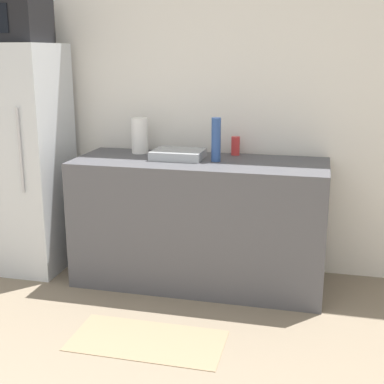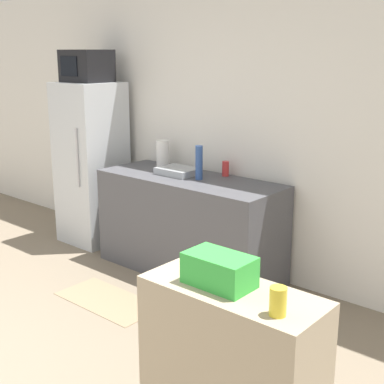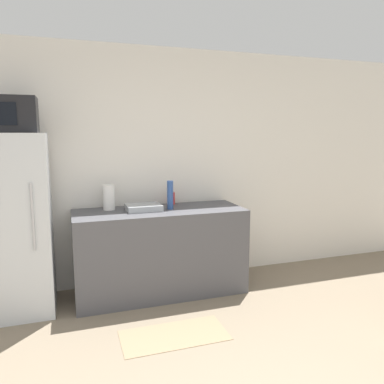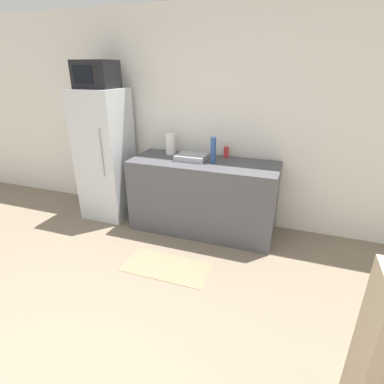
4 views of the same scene
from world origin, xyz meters
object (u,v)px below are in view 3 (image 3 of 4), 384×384
Objects in this scene: microwave at (9,115)px; bottle_tall at (170,195)px; bottle_short at (172,198)px; paper_towel_roll at (109,197)px; refrigerator at (17,225)px.

bottle_tall is at bearing 0.48° from microwave.
bottle_tall is 2.23× the size of bottle_short.
bottle_tall is at bearing -109.65° from bottle_short.
refrigerator is at bearing -167.57° from paper_towel_roll.
microwave is at bearing -179.52° from bottle_tall.
refrigerator is at bearing -170.12° from bottle_short.
microwave is 1.56× the size of bottle_tall.
refrigerator is at bearing 71.57° from microwave.
refrigerator is 3.61× the size of microwave.
microwave is at bearing -170.08° from bottle_short.
bottle_short is at bearing 9.92° from microwave.
bottle_short is at bearing 9.88° from refrigerator.
bottle_short is (1.56, 0.27, -0.88)m from microwave.
paper_towel_roll reaches higher than bottle_short.
refrigerator is 5.63× the size of bottle_tall.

